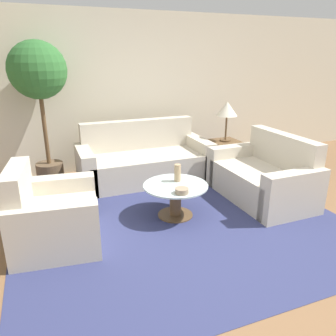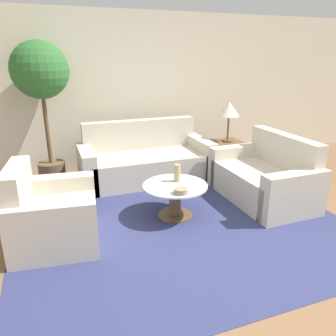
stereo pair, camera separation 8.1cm
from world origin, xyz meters
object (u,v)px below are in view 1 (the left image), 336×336
at_px(sofa_main, 144,161).
at_px(armchair, 50,218).
at_px(coffee_table, 175,196).
at_px(table_lamp, 227,110).
at_px(potted_plant, 39,81).
at_px(bowl, 182,191).
at_px(loveseat, 265,178).
at_px(vase, 178,173).

distance_m(sofa_main, armchair, 2.12).
xyz_separation_m(armchair, coffee_table, (1.46, 0.09, -0.02)).
distance_m(coffee_table, table_lamp, 2.04).
height_order(potted_plant, bowl, potted_plant).
height_order(sofa_main, potted_plant, potted_plant).
height_order(armchair, table_lamp, table_lamp).
bearing_deg(loveseat, vase, -92.21).
bearing_deg(loveseat, bowl, -77.37).
bearing_deg(bowl, potted_plant, 124.34).
xyz_separation_m(coffee_table, vase, (0.07, 0.10, 0.26)).
distance_m(potted_plant, bowl, 2.64).
bearing_deg(vase, table_lamp, 39.78).
xyz_separation_m(potted_plant, vase, (1.45, -1.61, -1.03)).
bearing_deg(vase, armchair, -172.83).
relative_size(vase, bowl, 1.39).
xyz_separation_m(armchair, potted_plant, (0.08, 1.80, 1.27)).
distance_m(coffee_table, bowl, 0.32).
relative_size(table_lamp, vase, 2.97).
height_order(loveseat, vase, loveseat).
bearing_deg(loveseat, potted_plant, -121.39).
distance_m(potted_plant, vase, 2.40).
height_order(potted_plant, vase, potted_plant).
relative_size(potted_plant, bowl, 13.41).
bearing_deg(armchair, sofa_main, -38.20).
xyz_separation_m(armchair, table_lamp, (2.89, 1.32, 0.77)).
bearing_deg(vase, loveseat, -1.60).
height_order(loveseat, table_lamp, table_lamp).
relative_size(armchair, vase, 4.82).
bearing_deg(potted_plant, bowl, -55.66).
bearing_deg(armchair, potted_plant, 4.29).
xyz_separation_m(table_lamp, potted_plant, (-2.81, 0.48, 0.50)).
xyz_separation_m(sofa_main, potted_plant, (-1.42, 0.30, 1.27)).
height_order(coffee_table, potted_plant, potted_plant).
bearing_deg(coffee_table, loveseat, 2.73).
distance_m(armchair, table_lamp, 3.27).
bearing_deg(sofa_main, vase, -88.58).
xyz_separation_m(armchair, bowl, (1.43, -0.18, 0.16)).
distance_m(armchair, loveseat, 2.84).
bearing_deg(armchair, coffee_table, -79.74).
relative_size(sofa_main, coffee_table, 2.60).
xyz_separation_m(loveseat, coffee_table, (-1.38, -0.07, -0.02)).
xyz_separation_m(coffee_table, bowl, (-0.03, -0.27, 0.18)).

